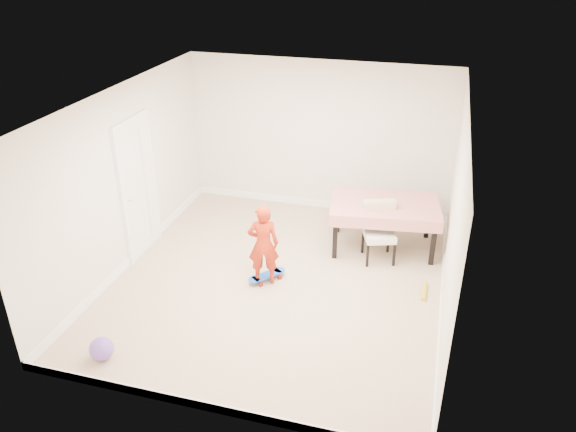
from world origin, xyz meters
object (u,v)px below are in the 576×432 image
(dining_chair, at_px, (379,233))
(child, at_px, (263,247))
(skateboard, at_px, (267,277))
(balloon, at_px, (101,349))
(dining_table, at_px, (383,225))

(dining_chair, relative_size, child, 0.77)
(dining_chair, xyz_separation_m, skateboard, (-1.43, -0.99, -0.40))
(balloon, bearing_deg, child, 56.57)
(skateboard, height_order, child, child)
(dining_table, bearing_deg, skateboard, -144.73)
(skateboard, height_order, balloon, balloon)
(dining_chair, bearing_deg, dining_table, 68.69)
(dining_table, height_order, dining_chair, dining_chair)
(child, xyz_separation_m, balloon, (-1.32, -2.00, -0.44))
(dining_table, xyz_separation_m, skateboard, (-1.45, -1.37, -0.34))
(balloon, bearing_deg, skateboard, 57.15)
(child, distance_m, balloon, 2.44)
(dining_table, height_order, balloon, dining_table)
(dining_table, height_order, skateboard, dining_table)
(dining_chair, bearing_deg, skateboard, -164.51)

